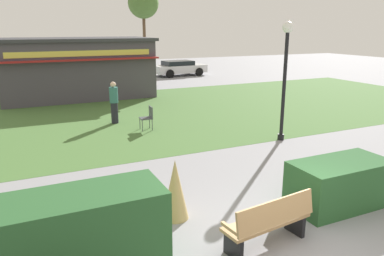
{
  "coord_description": "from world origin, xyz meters",
  "views": [
    {
      "loc": [
        -3.95,
        -4.14,
        3.73
      ],
      "look_at": [
        -0.12,
        4.07,
        1.28
      ],
      "focal_mm": 34.58,
      "sensor_mm": 36.0,
      "label": 1
    }
  ],
  "objects_px": {
    "person_strolling": "(114,102)",
    "parked_car_center_slot": "(106,71)",
    "cafe_chair_center": "(148,116)",
    "lamppost_mid": "(285,67)",
    "parked_car_east_slot": "(179,68)",
    "food_kiosk": "(77,68)",
    "park_bench": "(269,222)",
    "tree_left_bg": "(143,4)",
    "parked_car_west_slot": "(32,75)"
  },
  "relations": [
    {
      "from": "person_strolling",
      "to": "parked_car_center_slot",
      "type": "xyz_separation_m",
      "value": [
        2.58,
        13.29,
        -0.22
      ]
    },
    {
      "from": "cafe_chair_center",
      "to": "person_strolling",
      "type": "relative_size",
      "value": 0.53
    },
    {
      "from": "lamppost_mid",
      "to": "parked_car_east_slot",
      "type": "height_order",
      "value": "lamppost_mid"
    },
    {
      "from": "food_kiosk",
      "to": "cafe_chair_center",
      "type": "distance_m",
      "value": 8.61
    },
    {
      "from": "parked_car_center_slot",
      "to": "person_strolling",
      "type": "bearing_deg",
      "value": -100.98
    },
    {
      "from": "park_bench",
      "to": "parked_car_center_slot",
      "type": "bearing_deg",
      "value": 84.46
    },
    {
      "from": "person_strolling",
      "to": "tree_left_bg",
      "type": "xyz_separation_m",
      "value": [
        7.65,
        19.5,
        5.05
      ]
    },
    {
      "from": "parked_car_east_slot",
      "to": "food_kiosk",
      "type": "bearing_deg",
      "value": -144.38
    },
    {
      "from": "park_bench",
      "to": "cafe_chair_center",
      "type": "relative_size",
      "value": 1.97
    },
    {
      "from": "parked_car_east_slot",
      "to": "person_strolling",
      "type": "bearing_deg",
      "value": -122.64
    },
    {
      "from": "cafe_chair_center",
      "to": "lamppost_mid",
      "type": "bearing_deg",
      "value": -40.62
    },
    {
      "from": "lamppost_mid",
      "to": "parked_car_east_slot",
      "type": "bearing_deg",
      "value": 77.87
    },
    {
      "from": "parked_car_center_slot",
      "to": "park_bench",
      "type": "bearing_deg",
      "value": -95.54
    },
    {
      "from": "food_kiosk",
      "to": "parked_car_west_slot",
      "type": "xyz_separation_m",
      "value": [
        -2.14,
        6.38,
        -0.98
      ]
    },
    {
      "from": "cafe_chair_center",
      "to": "parked_car_west_slot",
      "type": "xyz_separation_m",
      "value": [
        -3.44,
        14.82,
        0.12
      ]
    },
    {
      "from": "park_bench",
      "to": "food_kiosk",
      "type": "distance_m",
      "value": 16.84
    },
    {
      "from": "food_kiosk",
      "to": "parked_car_center_slot",
      "type": "distance_m",
      "value": 7.1
    },
    {
      "from": "tree_left_bg",
      "to": "person_strolling",
      "type": "bearing_deg",
      "value": -111.42
    },
    {
      "from": "lamppost_mid",
      "to": "parked_car_west_slot",
      "type": "bearing_deg",
      "value": 111.69
    },
    {
      "from": "parked_car_center_slot",
      "to": "cafe_chair_center",
      "type": "bearing_deg",
      "value": -96.41
    },
    {
      "from": "lamppost_mid",
      "to": "cafe_chair_center",
      "type": "relative_size",
      "value": 4.43
    },
    {
      "from": "food_kiosk",
      "to": "parked_car_east_slot",
      "type": "height_order",
      "value": "food_kiosk"
    },
    {
      "from": "lamppost_mid",
      "to": "tree_left_bg",
      "type": "xyz_separation_m",
      "value": [
        3.01,
        24.23,
        3.41
      ]
    },
    {
      "from": "parked_car_east_slot",
      "to": "tree_left_bg",
      "type": "relative_size",
      "value": 0.58
    },
    {
      "from": "parked_car_west_slot",
      "to": "tree_left_bg",
      "type": "bearing_deg",
      "value": 31.39
    },
    {
      "from": "person_strolling",
      "to": "parked_car_east_slot",
      "type": "relative_size",
      "value": 0.39
    },
    {
      "from": "cafe_chair_center",
      "to": "parked_car_center_slot",
      "type": "xyz_separation_m",
      "value": [
        1.67,
        14.82,
        0.12
      ]
    },
    {
      "from": "food_kiosk",
      "to": "parked_car_east_slot",
      "type": "distance_m",
      "value": 11.0
    },
    {
      "from": "lamppost_mid",
      "to": "food_kiosk",
      "type": "height_order",
      "value": "lamppost_mid"
    },
    {
      "from": "lamppost_mid",
      "to": "food_kiosk",
      "type": "xyz_separation_m",
      "value": [
        -5.03,
        11.64,
        -0.87
      ]
    },
    {
      "from": "lamppost_mid",
      "to": "tree_left_bg",
      "type": "height_order",
      "value": "tree_left_bg"
    },
    {
      "from": "parked_car_west_slot",
      "to": "parked_car_center_slot",
      "type": "relative_size",
      "value": 1.0
    },
    {
      "from": "food_kiosk",
      "to": "person_strolling",
      "type": "height_order",
      "value": "food_kiosk"
    },
    {
      "from": "lamppost_mid",
      "to": "parked_car_center_slot",
      "type": "xyz_separation_m",
      "value": [
        -2.06,
        18.02,
        -1.85
      ]
    },
    {
      "from": "tree_left_bg",
      "to": "parked_car_east_slot",
      "type": "bearing_deg",
      "value": -82.12
    },
    {
      "from": "lamppost_mid",
      "to": "parked_car_center_slot",
      "type": "height_order",
      "value": "lamppost_mid"
    },
    {
      "from": "food_kiosk",
      "to": "tree_left_bg",
      "type": "relative_size",
      "value": 1.1
    },
    {
      "from": "person_strolling",
      "to": "tree_left_bg",
      "type": "height_order",
      "value": "tree_left_bg"
    },
    {
      "from": "cafe_chair_center",
      "to": "parked_car_east_slot",
      "type": "xyz_separation_m",
      "value": [
        7.6,
        14.82,
        0.12
      ]
    },
    {
      "from": "park_bench",
      "to": "person_strolling",
      "type": "height_order",
      "value": "person_strolling"
    },
    {
      "from": "parked_car_center_slot",
      "to": "food_kiosk",
      "type": "bearing_deg",
      "value": -114.95
    },
    {
      "from": "food_kiosk",
      "to": "tree_left_bg",
      "type": "bearing_deg",
      "value": 57.43
    },
    {
      "from": "park_bench",
      "to": "parked_car_center_slot",
      "type": "xyz_separation_m",
      "value": [
        2.24,
        23.16,
        0.16
      ]
    },
    {
      "from": "person_strolling",
      "to": "parked_car_east_slot",
      "type": "xyz_separation_m",
      "value": [
        8.51,
        13.29,
        -0.22
      ]
    },
    {
      "from": "park_bench",
      "to": "parked_car_west_slot",
      "type": "xyz_separation_m",
      "value": [
        -2.86,
        23.16,
        0.16
      ]
    },
    {
      "from": "park_bench",
      "to": "lamppost_mid",
      "type": "xyz_separation_m",
      "value": [
        4.31,
        5.14,
        2.01
      ]
    },
    {
      "from": "food_kiosk",
      "to": "parked_car_east_slot",
      "type": "bearing_deg",
      "value": 35.62
    },
    {
      "from": "food_kiosk",
      "to": "parked_car_west_slot",
      "type": "distance_m",
      "value": 6.8
    },
    {
      "from": "lamppost_mid",
      "to": "food_kiosk",
      "type": "relative_size",
      "value": 0.49
    },
    {
      "from": "food_kiosk",
      "to": "tree_left_bg",
      "type": "height_order",
      "value": "tree_left_bg"
    }
  ]
}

